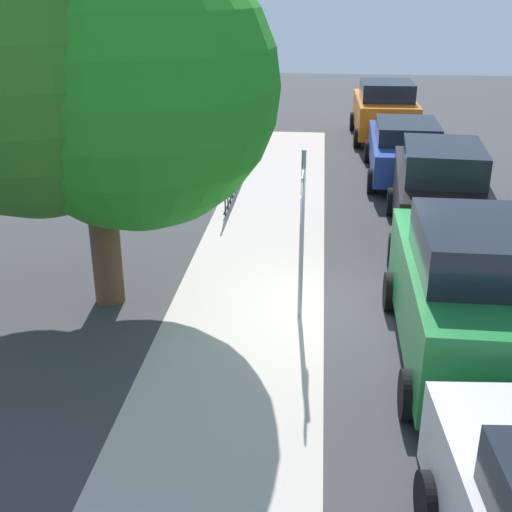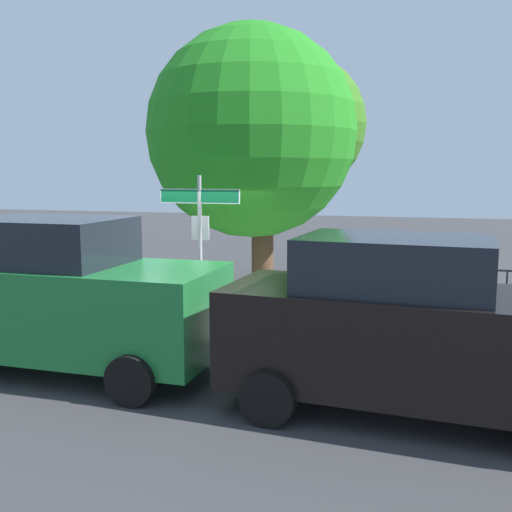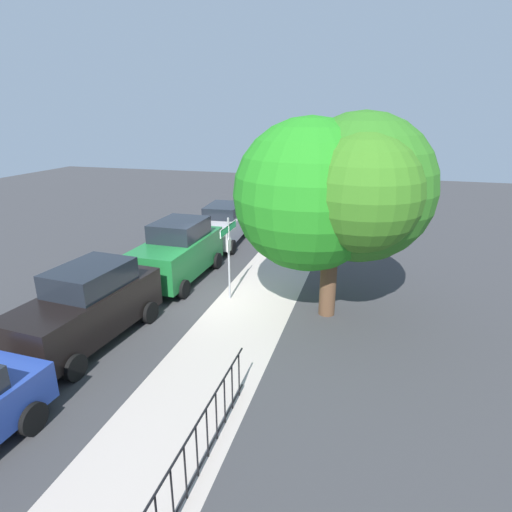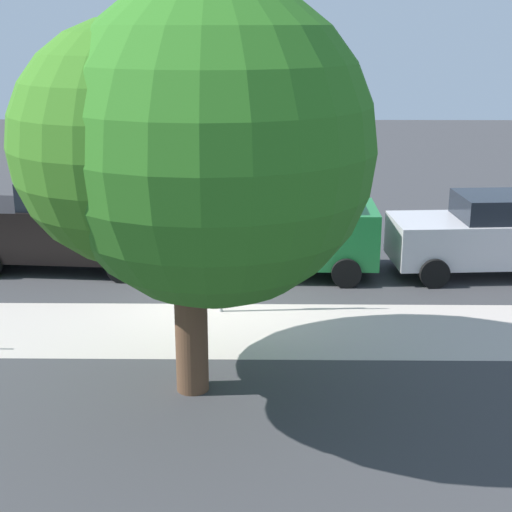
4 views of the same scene
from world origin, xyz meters
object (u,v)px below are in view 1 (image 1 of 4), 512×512
at_px(utility_shed, 210,105).
at_px(car_blue, 405,149).
at_px(shade_tree, 80,76).
at_px(street_sign, 303,205).
at_px(car_black, 438,194).
at_px(car_orange, 385,110).
at_px(car_green, 470,293).

bearing_deg(utility_shed, car_blue, -120.75).
bearing_deg(utility_shed, shade_tree, -179.86).
bearing_deg(street_sign, utility_shed, 15.83).
bearing_deg(car_black, shade_tree, 124.41).
height_order(street_sign, utility_shed, street_sign).
bearing_deg(car_orange, shade_tree, 155.63).
bearing_deg(car_green, car_blue, -0.13).
xyz_separation_m(car_green, car_black, (4.80, -0.30, -0.04)).
relative_size(shade_tree, car_black, 1.31).
bearing_deg(shade_tree, car_orange, -23.76).
height_order(shade_tree, car_green, shade_tree).
bearing_deg(car_blue, utility_shed, 61.06).
relative_size(street_sign, shade_tree, 0.46).
bearing_deg(car_orange, car_blue, -178.68).
xyz_separation_m(car_blue, utility_shed, (3.54, 5.96, 0.48)).
bearing_deg(shade_tree, car_blue, -35.58).
bearing_deg(car_blue, car_orange, 3.75).
distance_m(shade_tree, car_blue, 10.60).
distance_m(car_orange, utility_shed, 5.94).
distance_m(car_black, car_orange, 9.61).
distance_m(shade_tree, car_orange, 14.58).
bearing_deg(car_blue, shade_tree, 146.23).
height_order(shade_tree, car_orange, shade_tree).
height_order(shade_tree, car_blue, shade_tree).
xyz_separation_m(street_sign, car_black, (3.65, -2.70, -0.88)).
height_order(street_sign, car_black, street_sign).
distance_m(car_blue, utility_shed, 6.95).
distance_m(street_sign, car_black, 4.62).
bearing_deg(car_green, shade_tree, 78.03).
xyz_separation_m(shade_tree, utility_shed, (11.83, 0.03, -2.47)).
height_order(shade_tree, utility_shed, shade_tree).
bearing_deg(shade_tree, car_green, -102.81).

